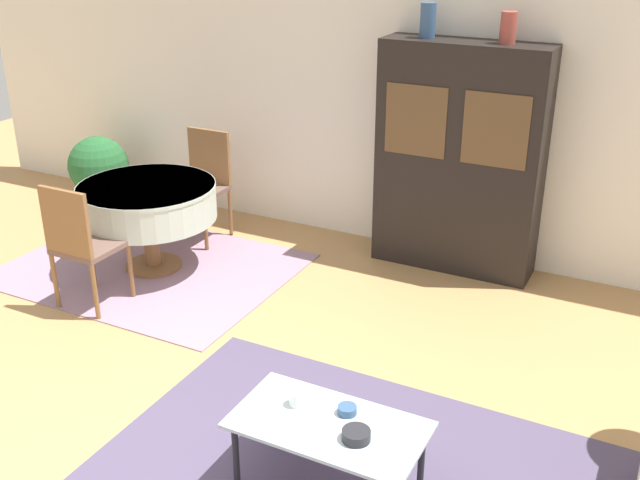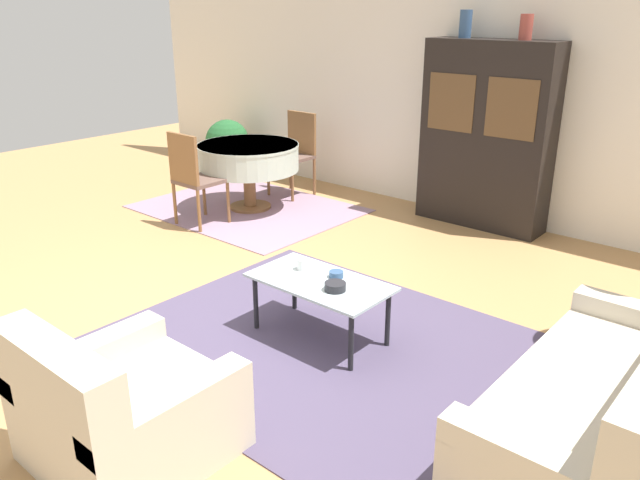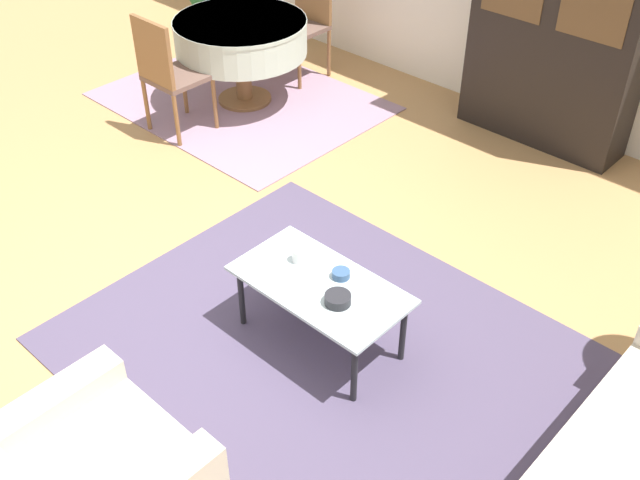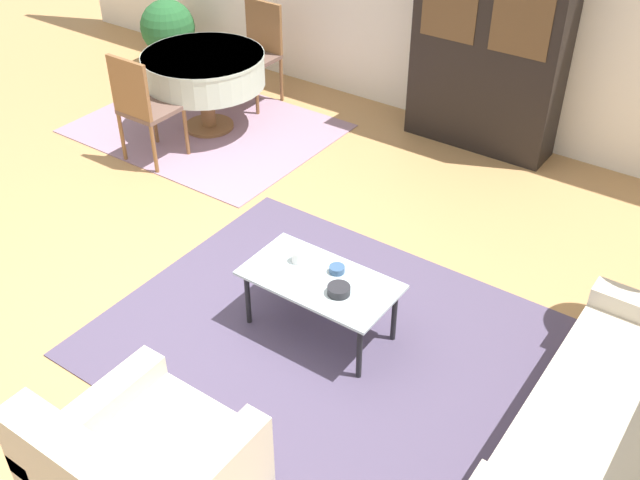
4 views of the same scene
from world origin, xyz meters
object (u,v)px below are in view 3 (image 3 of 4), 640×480
Objects in this scene: bowl at (338,299)px; bowl_small at (341,274)px; coffee_table at (320,290)px; dining_chair_near at (167,70)px; dining_chair_far at (305,16)px; cup at (300,255)px; dining_table at (241,37)px; display_cabinet at (559,26)px.

bowl_small is (-0.13, 0.17, -0.01)m from bowl.
bowl_small is at bearing 67.04° from coffee_table.
dining_chair_near reaches higher than coffee_table.
coffee_table is 9.82× the size of bowl_small.
bowl_small is (2.63, -2.45, -0.10)m from dining_chair_far.
bowl is at bearing -20.34° from dining_chair_near.
dining_chair_near reaches higher than bowl_small.
dining_chair_near is 2.53m from cup.
bowl is (2.76, -1.82, -0.13)m from dining_table.
dining_chair_far reaches higher than cup.
dining_table is at bearing 147.86° from bowl_small.
display_cabinet is 1.92× the size of dining_chair_near.
dining_chair_far reaches higher than dining_table.
cup is at bearing 133.29° from dining_chair_far.
display_cabinet is 3.09m from dining_chair_near.
dining_table is at bearing 90.00° from dining_chair_near.
cup reaches higher than coffee_table.
cup is 0.83× the size of bowl_small.
dining_table is 3.31m from bowl.
dining_table reaches higher than bowl.
dining_table is 0.80m from dining_chair_far.
coffee_table is 0.99× the size of dining_chair_far.
dining_chair_far is 6.93× the size of bowl.
display_cabinet is at bearing 98.83° from bowl.
bowl reaches higher than coffee_table.
coffee_table is 0.52× the size of display_cabinet.
dining_chair_far reaches higher than bowl_small.
dining_table is 1.15× the size of dining_chair_near.
dining_chair_near is at bearing 162.05° from bowl_small.
display_cabinet reaches higher than bowl.
coffee_table is 11.85× the size of cup.
dining_table reaches higher than cup.
dining_chair_far is (0.00, 1.60, 0.00)m from dining_chair_near.
bowl is (0.48, -3.07, -0.49)m from display_cabinet.
cup is at bearing 163.56° from bowl.
bowl_small is at bearing 137.00° from dining_chair_far.
dining_table is at bearing 145.55° from coffee_table.
dining_table is at bearing -151.38° from display_cabinet.
bowl is (2.76, -1.02, -0.10)m from dining_chair_near.
bowl is at bearing -16.44° from cup.
dining_chair_near is at bearing 90.00° from dining_chair_far.
cup is (2.36, -1.71, -0.12)m from dining_table.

